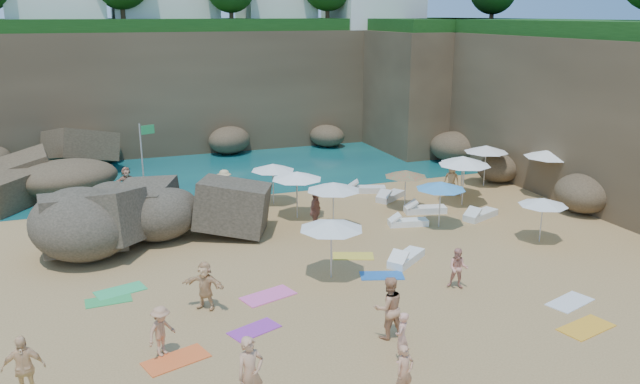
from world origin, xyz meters
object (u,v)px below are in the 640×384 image
object	(u,v)px
flag_pole	(144,152)
person_stand_0	(250,374)
person_stand_2	(225,188)
person_stand_6	(402,337)
lounger_0	(390,196)
person_stand_4	(451,180)
rock_outcrop	(159,239)
parasol_0	(333,186)
parasol_2	(465,161)
person_stand_3	(315,211)
parasol_1	(273,167)
person_stand_5	(127,182)
person_stand_1	(389,308)

from	to	relation	value
flag_pole	person_stand_0	size ratio (longest dim) A/B	2.05
person_stand_2	person_stand_6	bearing A→B (deg)	116.36
lounger_0	person_stand_4	bearing A→B (deg)	-40.05
rock_outcrop	person_stand_0	size ratio (longest dim) A/B	3.57
parasol_0	person_stand_2	world-z (taller)	parasol_0
person_stand_0	person_stand_2	world-z (taller)	person_stand_0
lounger_0	person_stand_6	xyz separation A→B (m)	(-6.67, -13.97, 0.57)
flag_pole	parasol_0	distance (m)	10.56
flag_pole	parasol_2	bearing A→B (deg)	-23.78
rock_outcrop	person_stand_0	bearing A→B (deg)	-86.70
person_stand_4	person_stand_3	bearing A→B (deg)	-123.95
person_stand_3	parasol_1	bearing A→B (deg)	48.91
rock_outcrop	person_stand_3	world-z (taller)	person_stand_3
parasol_1	parasol_2	bearing A→B (deg)	-21.43
person_stand_2	person_stand_3	xyz separation A→B (m)	(2.93, -4.89, -0.04)
flag_pole	person_stand_0	bearing A→B (deg)	-88.19
lounger_0	person_stand_5	world-z (taller)	person_stand_5
parasol_2	person_stand_6	distance (m)	15.29
parasol_2	parasol_0	bearing A→B (deg)	-169.36
lounger_0	person_stand_6	size ratio (longest dim) A/B	1.34
rock_outcrop	person_stand_4	distance (m)	15.24
person_stand_2	person_stand_4	world-z (taller)	person_stand_2
rock_outcrop	parasol_0	xyz separation A→B (m)	(7.25, -1.68, 2.03)
lounger_0	person_stand_2	size ratio (longest dim) A/B	1.03
rock_outcrop	person_stand_1	world-z (taller)	person_stand_1
person_stand_6	rock_outcrop	bearing A→B (deg)	-116.68
lounger_0	person_stand_0	size ratio (longest dim) A/B	1.01
parasol_2	person_stand_0	bearing A→B (deg)	-138.04
person_stand_2	person_stand_3	world-z (taller)	person_stand_2
rock_outcrop	parasol_0	distance (m)	7.72
person_stand_3	person_stand_5	xyz separation A→B (m)	(-7.32, 8.26, -0.09)
parasol_2	person_stand_6	size ratio (longest dim) A/B	1.78
parasol_2	lounger_0	xyz separation A→B (m)	(-2.89, 2.12, -2.08)
parasol_0	parasol_1	bearing A→B (deg)	105.08
flag_pole	person_stand_1	bearing A→B (deg)	-72.88
person_stand_3	person_stand_6	distance (m)	10.85
lounger_0	parasol_1	bearing A→B (deg)	132.86
parasol_2	lounger_0	bearing A→B (deg)	143.68
flag_pole	person_stand_0	distance (m)	19.00
rock_outcrop	parasol_2	bearing A→B (deg)	-1.13
person_stand_3	person_stand_6	xyz separation A→B (m)	(-1.42, -10.75, -0.17)
person_stand_0	person_stand_4	world-z (taller)	person_stand_0
parasol_0	parasol_2	distance (m)	7.55
person_stand_4	parasol_0	bearing A→B (deg)	-120.47
person_stand_0	person_stand_3	distance (m)	12.82
rock_outcrop	parasol_2	xyz separation A→B (m)	(14.67, -0.29, 2.23)
person_stand_0	person_stand_5	bearing A→B (deg)	80.09
person_stand_6	parasol_0	bearing A→B (deg)	-151.09
person_stand_3	person_stand_2	bearing A→B (deg)	72.44
person_stand_0	person_stand_3	size ratio (longest dim) A/B	1.07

